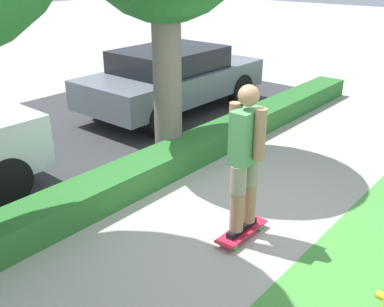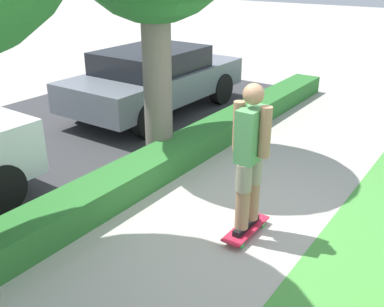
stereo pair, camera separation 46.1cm
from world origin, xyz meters
The scene contains 6 objects.
ground_plane centered at (0.00, 0.00, 0.00)m, with size 60.00×60.00×0.00m, color #ADA89E.
street_asphalt centered at (0.00, 4.20, 0.00)m, with size 12.80×5.00×0.01m.
hedge_row centered at (0.00, 1.60, 0.19)m, with size 12.80×0.60×0.39m.
skateboard centered at (-0.21, -0.27, 0.08)m, with size 0.77×0.24×0.10m.
skater_person centered at (-0.21, -0.27, 1.03)m, with size 0.51×0.45×1.75m.
parked_car_middle centered at (2.87, 3.62, 0.74)m, with size 4.17×1.88×1.36m.
Camera 2 is at (-4.31, -2.36, 3.02)m, focal length 42.00 mm.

